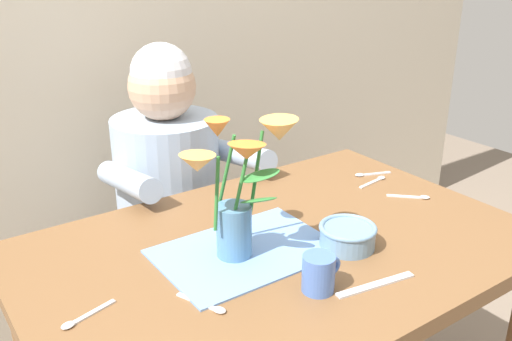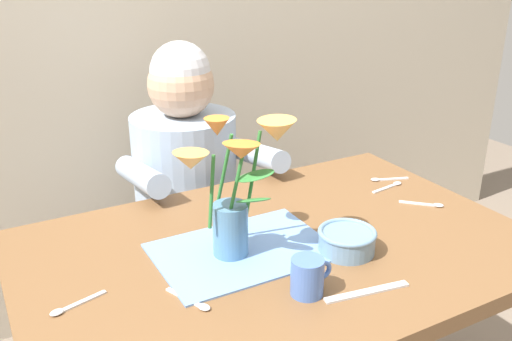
# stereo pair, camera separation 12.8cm
# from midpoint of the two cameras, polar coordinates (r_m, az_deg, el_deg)

# --- Properties ---
(dining_table) EXTENTS (1.20, 0.80, 0.74)m
(dining_table) POSITION_cam_midpoint_polar(r_m,az_deg,el_deg) (1.39, -0.21, -11.03)
(dining_table) COLOR brown
(dining_table) RESTS_ON ground_plane
(seated_person) EXTENTS (0.45, 0.47, 1.14)m
(seated_person) POSITION_cam_midpoint_polar(r_m,az_deg,el_deg) (1.90, -10.66, -4.53)
(seated_person) COLOR #4C4C56
(seated_person) RESTS_ON ground_plane
(striped_placemat) EXTENTS (0.40, 0.28, 0.00)m
(striped_placemat) POSITION_cam_midpoint_polar(r_m,az_deg,el_deg) (1.30, -3.91, -8.33)
(striped_placemat) COLOR #6B93D1
(striped_placemat) RESTS_ON dining_table
(flower_vase) EXTENTS (0.29, 0.21, 0.32)m
(flower_vase) POSITION_cam_midpoint_polar(r_m,az_deg,el_deg) (1.21, -4.71, -1.59)
(flower_vase) COLOR teal
(flower_vase) RESTS_ON dining_table
(ceramic_bowl) EXTENTS (0.14, 0.14, 0.06)m
(ceramic_bowl) POSITION_cam_midpoint_polar(r_m,az_deg,el_deg) (1.32, 6.62, -6.68)
(ceramic_bowl) COLOR #6689A8
(ceramic_bowl) RESTS_ON dining_table
(dinner_knife) EXTENTS (0.19, 0.05, 0.00)m
(dinner_knife) POSITION_cam_midpoint_polar(r_m,az_deg,el_deg) (1.20, 9.14, -11.58)
(dinner_knife) COLOR silver
(dinner_knife) RESTS_ON dining_table
(tea_cup) EXTENTS (0.09, 0.07, 0.08)m
(tea_cup) POSITION_cam_midpoint_polar(r_m,az_deg,el_deg) (1.15, 3.28, -10.53)
(tea_cup) COLOR #476BB7
(tea_cup) RESTS_ON dining_table
(spoon_0) EXTENTS (0.12, 0.03, 0.01)m
(spoon_0) POSITION_cam_midpoint_polar(r_m,az_deg,el_deg) (1.71, 10.14, -1.03)
(spoon_0) COLOR silver
(spoon_0) RESTS_ON dining_table
(spoon_1) EXTENTS (0.06, 0.12, 0.01)m
(spoon_1) POSITION_cam_midpoint_polar(r_m,az_deg,el_deg) (1.13, -8.19, -13.69)
(spoon_1) COLOR silver
(spoon_1) RESTS_ON dining_table
(spoon_2) EXTENTS (0.12, 0.05, 0.01)m
(spoon_2) POSITION_cam_midpoint_polar(r_m,az_deg,el_deg) (1.75, 9.29, -0.43)
(spoon_2) COLOR silver
(spoon_2) RESTS_ON dining_table
(spoon_3) EXTENTS (0.10, 0.09, 0.01)m
(spoon_3) POSITION_cam_midpoint_polar(r_m,az_deg,el_deg) (1.62, 13.85, -2.68)
(spoon_3) COLOR silver
(spoon_3) RESTS_ON dining_table
(spoon_4) EXTENTS (0.12, 0.05, 0.01)m
(spoon_4) POSITION_cam_midpoint_polar(r_m,az_deg,el_deg) (1.16, -20.73, -14.14)
(spoon_4) COLOR silver
(spoon_4) RESTS_ON dining_table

